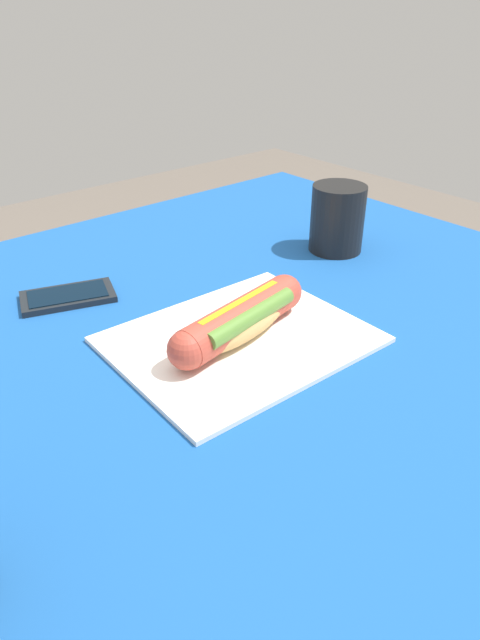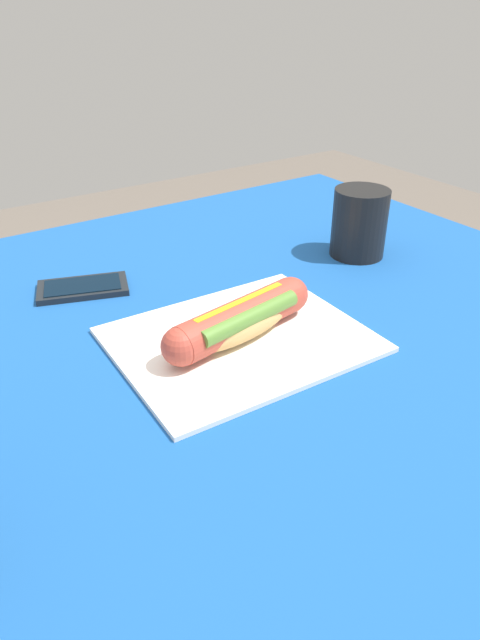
# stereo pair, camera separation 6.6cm
# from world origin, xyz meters

# --- Properties ---
(dining_table) EXTENTS (1.17, 0.91, 0.77)m
(dining_table) POSITION_xyz_m (0.00, 0.00, 0.64)
(dining_table) COLOR brown
(dining_table) RESTS_ON ground
(paper_wrapper) EXTENTS (0.29, 0.24, 0.01)m
(paper_wrapper) POSITION_xyz_m (-0.04, 0.04, 0.78)
(paper_wrapper) COLOR white
(paper_wrapper) RESTS_ON dining_table
(hot_dog) EXTENTS (0.22, 0.08, 0.05)m
(hot_dog) POSITION_xyz_m (-0.04, 0.04, 0.81)
(hot_dog) COLOR tan
(hot_dog) RESTS_ON paper_wrapper
(cell_phone) EXTENTS (0.14, 0.10, 0.01)m
(cell_phone) POSITION_xyz_m (0.07, -0.19, 0.78)
(cell_phone) COLOR black
(cell_phone) RESTS_ON dining_table
(drinking_cup) EXTENTS (0.08, 0.08, 0.11)m
(drinking_cup) POSITION_xyz_m (-0.33, -0.07, 0.83)
(drinking_cup) COLOR black
(drinking_cup) RESTS_ON dining_table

